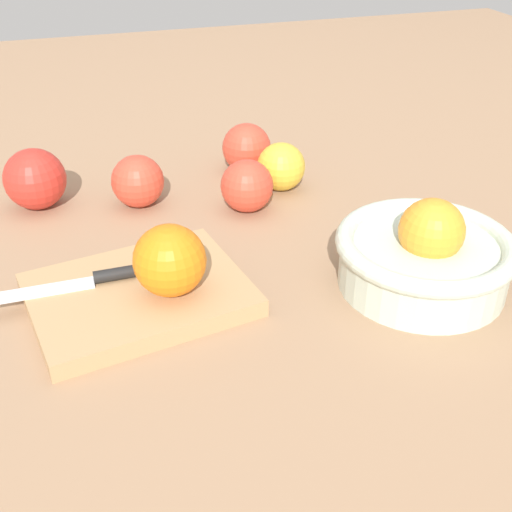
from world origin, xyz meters
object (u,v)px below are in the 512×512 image
at_px(bowl, 425,254).
at_px(orange_on_board, 170,260).
at_px(cutting_board, 139,295).
at_px(apple_front_left, 281,167).
at_px(apple_front_right_2, 35,179).
at_px(apple_front_right, 138,181).
at_px(apple_front_left_3, 247,186).
at_px(knife, 84,281).
at_px(apple_front_left_2, 247,148).

distance_m(bowl, orange_on_board, 0.28).
bearing_deg(cutting_board, apple_front_left, -137.11).
xyz_separation_m(bowl, apple_front_right_2, (0.41, -0.33, 0.00)).
bearing_deg(apple_front_right_2, apple_front_left, 172.31).
xyz_separation_m(orange_on_board, apple_front_right_2, (0.13, -0.29, -0.02)).
relative_size(orange_on_board, apple_front_right_2, 0.92).
relative_size(apple_front_right, apple_front_left, 1.04).
distance_m(apple_front_left, apple_front_left_3, 0.08).
xyz_separation_m(knife, apple_front_right, (-0.09, -0.21, 0.01)).
bearing_deg(cutting_board, bowl, 169.00).
height_order(bowl, apple_front_left_3, bowl).
bearing_deg(orange_on_board, knife, -24.05).
relative_size(bowl, apple_front_left, 2.85).
bearing_deg(apple_front_left, apple_front_right, -2.60).
bearing_deg(orange_on_board, apple_front_left_3, -126.12).
xyz_separation_m(apple_front_left_2, apple_front_right_2, (0.31, 0.03, 0.00)).
bearing_deg(apple_front_left, apple_front_left_3, 36.55).
height_order(knife, apple_front_left_2, apple_front_left_2).
distance_m(orange_on_board, apple_front_right, 0.25).
bearing_deg(bowl, knife, -12.56).
bearing_deg(cutting_board, apple_front_left_2, -125.13).
distance_m(cutting_board, apple_front_left_2, 0.37).
relative_size(orange_on_board, apple_front_right, 1.06).
relative_size(cutting_board, apple_front_left, 3.25).
height_order(cutting_board, apple_front_left, apple_front_left).
height_order(cutting_board, knife, knife).
bearing_deg(cutting_board, apple_front_right, -98.74).
height_order(orange_on_board, apple_front_left_3, orange_on_board).
bearing_deg(bowl, cutting_board, -11.00).
relative_size(bowl, knife, 1.28).
bearing_deg(apple_front_left_2, apple_front_right, 21.18).
xyz_separation_m(cutting_board, apple_front_left_2, (-0.21, -0.30, 0.03)).
distance_m(bowl, apple_front_right_2, 0.52).
distance_m(knife, apple_front_left_3, 0.28).
bearing_deg(apple_front_left_3, knife, 33.79).
bearing_deg(orange_on_board, apple_front_right_2, -65.43).
distance_m(apple_front_right, apple_front_left_3, 0.15).
relative_size(apple_front_right, apple_front_right_2, 0.87).
bearing_deg(apple_front_right_2, apple_front_right, 164.78).
relative_size(apple_front_left, apple_front_left_2, 0.94).
bearing_deg(apple_front_left_3, apple_front_right, -22.73).
height_order(apple_front_left, apple_front_left_2, apple_front_left_2).
distance_m(apple_front_left, apple_front_left_2, 0.08).
xyz_separation_m(apple_front_left, apple_front_left_3, (0.07, 0.05, 0.00)).
distance_m(orange_on_board, apple_front_left_2, 0.37).
height_order(knife, apple_front_left, apple_front_left).
bearing_deg(knife, cutting_board, 159.04).
xyz_separation_m(knife, apple_front_left_3, (-0.23, -0.15, 0.01)).
relative_size(knife, apple_front_right_2, 1.85).
relative_size(bowl, cutting_board, 0.88).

